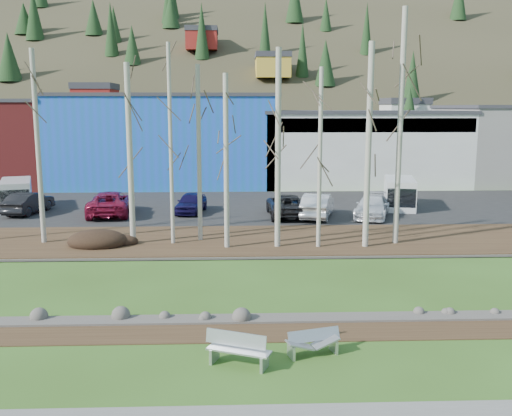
{
  "coord_description": "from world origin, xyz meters",
  "views": [
    {
      "loc": [
        0.31,
        -15.12,
        7.06
      ],
      "look_at": [
        1.26,
        10.73,
        2.5
      ],
      "focal_mm": 40.0,
      "sensor_mm": 36.0,
      "label": 1
    }
  ],
  "objects_px": {
    "bench_damaged": "(313,343)",
    "van_grey": "(16,195)",
    "car_3": "(317,205)",
    "car_0": "(29,203)",
    "van_white": "(400,193)",
    "car_5": "(372,206)",
    "car_1": "(110,203)",
    "car_4": "(287,205)",
    "bench_intact": "(238,349)",
    "seagull": "(333,330)",
    "car_2": "(191,203)"
  },
  "relations": [
    {
      "from": "bench_intact",
      "to": "van_grey",
      "type": "distance_m",
      "value": 28.91
    },
    {
      "from": "bench_intact",
      "to": "car_0",
      "type": "distance_m",
      "value": 26.66
    },
    {
      "from": "seagull",
      "to": "car_4",
      "type": "xyz_separation_m",
      "value": [
        0.28,
        19.23,
        0.71
      ]
    },
    {
      "from": "van_white",
      "to": "car_1",
      "type": "bearing_deg",
      "value": -162.09
    },
    {
      "from": "van_white",
      "to": "car_0",
      "type": "bearing_deg",
      "value": -164.71
    },
    {
      "from": "car_2",
      "to": "car_0",
      "type": "bearing_deg",
      "value": -172.01
    },
    {
      "from": "seagull",
      "to": "van_white",
      "type": "distance_m",
      "value": 23.56
    },
    {
      "from": "van_white",
      "to": "van_grey",
      "type": "xyz_separation_m",
      "value": [
        -26.59,
        0.6,
        -0.02
      ]
    },
    {
      "from": "van_grey",
      "to": "car_4",
      "type": "bearing_deg",
      "value": -28.79
    },
    {
      "from": "car_1",
      "to": "car_2",
      "type": "height_order",
      "value": "car_1"
    },
    {
      "from": "car_1",
      "to": "car_4",
      "type": "xyz_separation_m",
      "value": [
        11.52,
        -0.96,
        -0.06
      ]
    },
    {
      "from": "car_2",
      "to": "car_4",
      "type": "distance_m",
      "value": 6.47
    },
    {
      "from": "bench_intact",
      "to": "car_3",
      "type": "distance_m",
      "value": 21.38
    },
    {
      "from": "car_4",
      "to": "car_3",
      "type": "bearing_deg",
      "value": 163.55
    },
    {
      "from": "car_1",
      "to": "car_2",
      "type": "xyz_separation_m",
      "value": [
        5.23,
        0.55,
        -0.1
      ]
    },
    {
      "from": "car_2",
      "to": "van_grey",
      "type": "height_order",
      "value": "van_grey"
    },
    {
      "from": "seagull",
      "to": "car_2",
      "type": "distance_m",
      "value": 21.59
    },
    {
      "from": "car_3",
      "to": "van_grey",
      "type": "xyz_separation_m",
      "value": [
        -20.36,
        3.85,
        0.22
      ]
    },
    {
      "from": "bench_damaged",
      "to": "car_5",
      "type": "distance_m",
      "value": 21.19
    },
    {
      "from": "car_0",
      "to": "car_2",
      "type": "relative_size",
      "value": 1.09
    },
    {
      "from": "bench_damaged",
      "to": "car_1",
      "type": "xyz_separation_m",
      "value": [
        -10.41,
        21.59,
        0.56
      ]
    },
    {
      "from": "bench_damaged",
      "to": "car_4",
      "type": "relative_size",
      "value": 0.32
    },
    {
      "from": "van_white",
      "to": "seagull",
      "type": "bearing_deg",
      "value": -98.26
    },
    {
      "from": "van_grey",
      "to": "car_0",
      "type": "bearing_deg",
      "value": -69.15
    },
    {
      "from": "bench_damaged",
      "to": "car_4",
      "type": "distance_m",
      "value": 20.67
    },
    {
      "from": "bench_intact",
      "to": "car_1",
      "type": "relative_size",
      "value": 0.33
    },
    {
      "from": "car_1",
      "to": "car_3",
      "type": "distance_m",
      "value": 13.5
    },
    {
      "from": "car_0",
      "to": "car_3",
      "type": "bearing_deg",
      "value": -176.41
    },
    {
      "from": "car_3",
      "to": "van_white",
      "type": "height_order",
      "value": "van_white"
    },
    {
      "from": "car_0",
      "to": "van_grey",
      "type": "distance_m",
      "value": 2.28
    },
    {
      "from": "bench_damaged",
      "to": "car_4",
      "type": "height_order",
      "value": "car_4"
    },
    {
      "from": "car_1",
      "to": "car_5",
      "type": "xyz_separation_m",
      "value": [
        16.96,
        -1.44,
        -0.08
      ]
    },
    {
      "from": "car_5",
      "to": "van_white",
      "type": "relative_size",
      "value": 0.96
    },
    {
      "from": "bench_intact",
      "to": "car_5",
      "type": "distance_m",
      "value": 22.52
    },
    {
      "from": "car_1",
      "to": "van_grey",
      "type": "distance_m",
      "value": 7.35
    },
    {
      "from": "bench_damaged",
      "to": "car_0",
      "type": "xyz_separation_m",
      "value": [
        -15.92,
        22.24,
        0.5
      ]
    },
    {
      "from": "car_5",
      "to": "car_1",
      "type": "bearing_deg",
      "value": -165.63
    },
    {
      "from": "car_0",
      "to": "car_3",
      "type": "height_order",
      "value": "car_3"
    },
    {
      "from": "car_0",
      "to": "car_3",
      "type": "distance_m",
      "value": 19.05
    },
    {
      "from": "van_grey",
      "to": "car_2",
      "type": "bearing_deg",
      "value": -27.15
    },
    {
      "from": "seagull",
      "to": "car_4",
      "type": "height_order",
      "value": "car_4"
    },
    {
      "from": "bench_damaged",
      "to": "van_grey",
      "type": "distance_m",
      "value": 29.62
    },
    {
      "from": "bench_intact",
      "to": "car_4",
      "type": "bearing_deg",
      "value": 103.44
    },
    {
      "from": "car_0",
      "to": "van_grey",
      "type": "relative_size",
      "value": 0.88
    },
    {
      "from": "car_0",
      "to": "car_1",
      "type": "height_order",
      "value": "car_1"
    },
    {
      "from": "car_4",
      "to": "car_5",
      "type": "distance_m",
      "value": 5.46
    },
    {
      "from": "car_5",
      "to": "van_grey",
      "type": "distance_m",
      "value": 24.21
    },
    {
      "from": "car_0",
      "to": "van_white",
      "type": "distance_m",
      "value": 25.19
    },
    {
      "from": "car_2",
      "to": "car_4",
      "type": "relative_size",
      "value": 0.77
    },
    {
      "from": "car_3",
      "to": "car_0",
      "type": "bearing_deg",
      "value": 9.07
    }
  ]
}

